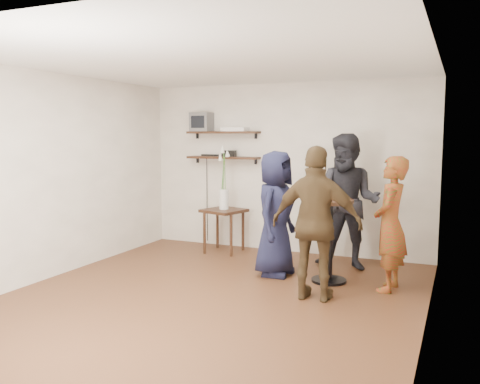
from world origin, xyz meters
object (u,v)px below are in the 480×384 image
Objects in this scene: side_table at (224,216)px; person_plaid at (390,224)px; person_dark at (348,202)px; person_navy at (275,213)px; radio at (229,153)px; dvd_deck at (235,129)px; person_brown at (316,224)px; drinks_table at (330,229)px; crt_monitor at (202,122)px.

person_plaid is at bearing -20.58° from side_table.
person_dark reaches higher than side_table.
radio is at bearing 48.00° from person_navy.
dvd_deck is 0.25× the size of person_navy.
person_navy is at bearing -133.86° from person_dark.
side_table is 1.99m from person_dark.
dvd_deck is 0.24× the size of person_brown.
drinks_table is 0.74m from person_plaid.
dvd_deck is 1.98m from person_navy.
crt_monitor is at bearing 148.78° from side_table.
crt_monitor is 3.62m from person_plaid.
crt_monitor is 1.59m from side_table.
crt_monitor is 0.46× the size of side_table.
person_dark reaches higher than person_navy.
person_navy is at bearing -47.41° from person_brown.
crt_monitor reaches higher than side_table.
drinks_table reaches higher than side_table.
drinks_table is 0.56× the size of person_dark.
person_navy is (-0.72, 0.04, 0.15)m from drinks_table.
person_dark is at bearing 84.88° from drinks_table.
crt_monitor is 0.17× the size of person_dark.
dvd_deck is 0.22× the size of person_dark.
dvd_deck is at bearing -48.63° from person_brown.
drinks_table is at bearing -27.31° from crt_monitor.
person_navy is 0.95× the size of person_brown.
person_dark is at bearing -14.75° from radio.
crt_monitor is 1.45× the size of radio.
crt_monitor reaches higher than drinks_table.
dvd_deck is at bearing 169.59° from person_dark.
person_brown is (1.87, -1.98, -1.05)m from dvd_deck.
person_plaid is (0.72, -0.06, 0.13)m from drinks_table.
crt_monitor is at bearing 180.00° from radio.
person_navy is (1.12, -1.22, -1.09)m from dvd_deck.
person_plaid is 1.03m from person_dark.
dvd_deck is 0.39m from radio.
dvd_deck is at bearing -112.64° from person_plaid.
drinks_table is (1.84, -1.25, -1.24)m from dvd_deck.
dvd_deck is at bearing 45.40° from person_navy.
person_dark is at bearing -46.14° from person_navy.
person_navy is (-1.45, 0.09, 0.02)m from person_plaid.
person_dark reaches higher than radio.
side_table is at bearing 153.88° from drinks_table.
person_plaid is at bearing -26.08° from radio.
side_table is at bearing -106.22° from person_plaid.
person_dark is 1.05m from person_navy.
dvd_deck is at bearing 0.00° from crt_monitor.
person_brown is (1.91, -1.65, 0.29)m from side_table.
drinks_table is (1.88, -0.92, 0.10)m from side_table.
drinks_table is at bearing -32.73° from radio.
side_table is at bearing 55.38° from person_navy.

